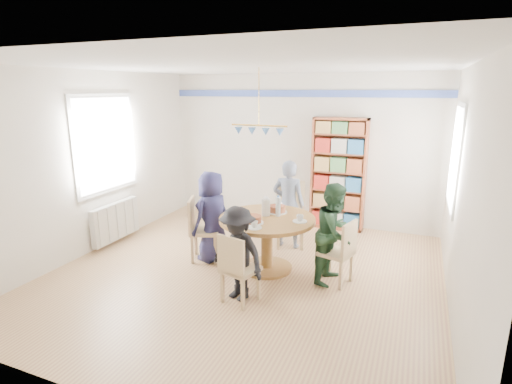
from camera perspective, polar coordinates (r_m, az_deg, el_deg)
The scene contains 14 objects.
ground at distance 5.51m, azimuth -1.61°, elevation -11.62°, with size 5.00×5.00×0.00m, color tan.
room_shell at distance 5.90m, azimuth -0.63°, elevation 6.93°, with size 5.00×5.00×5.00m.
radiator at distance 6.86m, azimuth -19.40°, elevation -3.95°, with size 0.12×1.00×0.60m.
dining_table at distance 5.44m, azimuth 1.59°, elevation -5.59°, with size 1.30×1.30×0.75m.
chair_left at distance 5.83m, azimuth -8.09°, elevation -4.87°, with size 0.53×0.53×0.92m.
chair_right at distance 5.18m, azimuth 12.11°, elevation -8.05°, with size 0.46×0.46×0.85m.
chair_far at distance 6.35m, azimuth 4.94°, elevation -2.63°, with size 0.57×0.57×1.02m.
chair_near at distance 4.62m, azimuth -2.80°, elevation -10.56°, with size 0.45×0.45×0.85m.
person_left at distance 5.76m, azimuth -6.32°, elevation -3.48°, with size 0.64×0.42×1.31m, color #1C1B3C.
person_right at distance 5.18m, azimuth 11.15°, elevation -5.80°, with size 0.63×0.49×1.30m, color #18301C.
person_far at distance 6.21m, azimuth 4.65°, elevation -1.74°, with size 0.51×0.33×1.39m, color gray.
person_near at distance 4.69m, azimuth -2.61°, elevation -8.78°, with size 0.73×0.42×1.14m, color black.
bookshelf at distance 7.12m, azimuth 11.70°, elevation 2.35°, with size 0.93×0.28×1.96m.
tableware at distance 5.39m, azimuth 1.47°, elevation -2.90°, with size 1.10×1.10×0.29m.
Camera 1 is at (2.01, -4.52, 2.42)m, focal length 28.00 mm.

